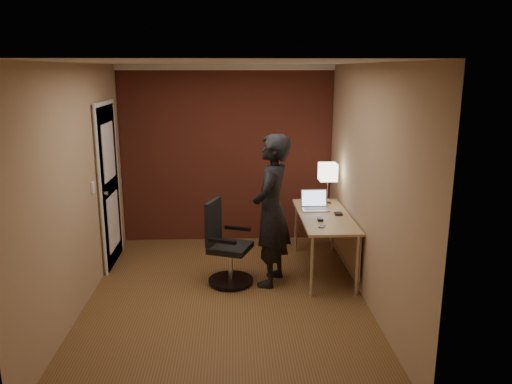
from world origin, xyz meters
TOP-DOWN VIEW (x-y plane):
  - room at (-0.27, 1.54)m, footprint 4.00×4.00m
  - desk at (1.25, 0.67)m, footprint 0.60×1.50m
  - desk_lamp at (1.30, 1.16)m, footprint 0.22×0.22m
  - laptop at (1.10, 0.94)m, footprint 0.33×0.26m
  - mouse at (1.09, 0.43)m, footprint 0.06×0.10m
  - phone at (1.07, 0.20)m, footprint 0.10×0.13m
  - wallet at (1.35, 0.66)m, footprint 0.09×0.11m
  - office_chair at (-0.01, 0.38)m, footprint 0.56×0.61m
  - person at (0.52, 0.36)m, footprint 0.62×0.74m

SIDE VIEW (x-z plane):
  - office_chair at x=-0.01m, z-range -0.06..0.91m
  - desk at x=1.25m, z-range 0.24..0.97m
  - phone at x=1.07m, z-range 0.73..0.74m
  - wallet at x=1.35m, z-range 0.73..0.75m
  - mouse at x=1.09m, z-range 0.73..0.76m
  - laptop at x=1.10m, z-range 0.68..0.91m
  - person at x=0.52m, z-range 0.00..1.75m
  - desk_lamp at x=1.30m, z-range 0.88..1.41m
  - room at x=-0.27m, z-range -0.63..3.37m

